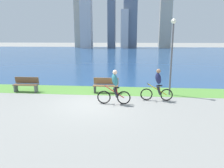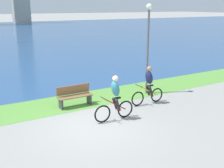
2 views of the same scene
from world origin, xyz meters
TOP-DOWN VIEW (x-y plane):
  - ground_plane at (0.00, 0.00)m, footprint 300.00×300.00m
  - grass_strip_bayside at (0.00, 2.80)m, footprint 120.00×2.28m
  - bay_water_surface at (0.00, 37.44)m, footprint 300.00×67.01m
  - cyclist_lead at (0.96, 0.12)m, footprint 1.67×0.52m
  - cyclist_trailing at (3.14, 0.93)m, footprint 1.68×0.52m
  - bench_near_path at (0.25, 2.29)m, footprint 1.50×0.47m
  - bench_far_along_path at (-4.62, 2.08)m, footprint 1.50×0.47m
  - lamppost_tall at (3.99, 2.17)m, footprint 0.28×0.28m
  - city_skyline_far_shore at (-3.40, 63.60)m, footprint 33.51×9.85m

SIDE VIEW (x-z plane):
  - ground_plane at x=0.00m, z-range 0.00..0.00m
  - bay_water_surface at x=0.00m, z-range 0.00..0.00m
  - grass_strip_bayside at x=0.00m, z-range 0.00..0.01m
  - bench_near_path at x=0.25m, z-range 0.00..0.90m
  - bench_far_along_path at x=-4.62m, z-range 0.00..0.90m
  - cyclist_trailing at x=3.14m, z-range 0.00..1.68m
  - cyclist_lead at x=0.96m, z-range -0.01..1.70m
  - lamppost_tall at x=3.99m, z-range 0.62..4.88m
  - city_skyline_far_shore at x=-3.40m, z-range -1.67..19.29m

